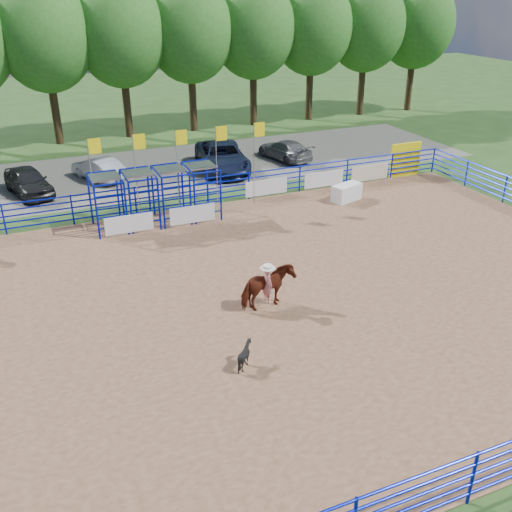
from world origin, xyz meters
The scene contains 13 objects.
ground centered at (0.00, 0.00, 0.00)m, with size 120.00×120.00×0.00m, color #325421.
arena_dirt centered at (0.00, 0.00, 0.01)m, with size 30.00×20.00×0.02m, color #8B6245.
gravel_strip centered at (0.00, 17.00, 0.01)m, with size 40.00×10.00×0.01m, color #66655B.
announcer_table centered at (7.65, 7.79, 0.46)m, with size 1.64×0.77×0.88m, color white.
horse_and_rider centered at (-0.67, -0.59, 0.90)m, with size 2.01×1.14×2.35m.
calf centered at (-2.68, -3.44, 0.42)m, with size 0.65×0.73×0.81m, color black.
car_a centered at (-7.65, 15.38, 0.74)m, with size 1.72×4.28×1.46m, color black.
car_b centered at (-3.73, 16.51, 0.65)m, with size 1.36×3.90×1.29m, color #9B9EA3.
car_c centered at (3.48, 15.43, 0.83)m, with size 2.73×5.93×1.65m, color #151C35.
car_d centered at (8.00, 16.05, 0.63)m, with size 1.73×4.27×1.24m, color slate.
perimeter_fence centered at (0.00, 0.00, 0.75)m, with size 30.10×20.10×1.50m.
chute_assembly centered at (-1.90, 8.84, 1.26)m, with size 19.32×2.41×4.20m.
treeline centered at (0.00, 26.00, 7.53)m, with size 56.40×6.40×11.24m.
Camera 1 is at (-7.87, -16.46, 10.49)m, focal length 40.00 mm.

